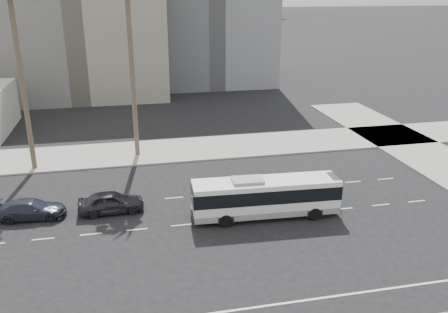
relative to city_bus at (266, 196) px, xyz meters
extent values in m
plane|color=black|center=(-3.01, -0.10, -1.56)|extent=(700.00, 700.00, 0.00)
cube|color=gray|center=(-3.01, 15.40, -1.48)|extent=(120.00, 7.00, 0.15)
cube|color=slate|center=(-15.01, 44.90, 7.44)|extent=(24.00, 18.00, 18.00)
cube|color=slate|center=(4.99, 51.90, 11.44)|extent=(20.00, 20.00, 26.00)
cube|color=silver|center=(0.00, 0.00, 0.04)|extent=(10.38, 2.76, 2.30)
cube|color=black|center=(0.00, 0.00, 0.35)|extent=(10.44, 2.82, 0.97)
cube|color=gray|center=(0.00, 0.00, -0.98)|extent=(10.40, 2.80, 0.44)
cube|color=gray|center=(-1.33, 0.00, 1.28)|extent=(2.19, 1.52, 0.27)
cube|color=#262628|center=(4.87, 0.00, 1.05)|extent=(0.61, 1.62, 0.27)
cylinder|color=black|center=(3.28, -1.13, -1.12)|extent=(0.89, 0.27, 0.89)
cylinder|color=black|center=(3.28, 1.13, -1.12)|extent=(0.89, 0.27, 0.89)
cylinder|color=black|center=(-3.01, -1.13, -1.12)|extent=(0.89, 0.27, 0.89)
cylinder|color=black|center=(-3.01, 1.13, -1.12)|extent=(0.89, 0.27, 0.89)
imported|color=#27282B|center=(-10.68, 2.96, -0.76)|extent=(2.02, 4.72, 1.59)
imported|color=#272939|center=(-16.18, 3.19, -0.87)|extent=(2.23, 4.85, 1.37)
cylinder|color=brown|center=(-8.37, 14.82, 6.37)|extent=(0.44, 0.44, 15.86)
cylinder|color=brown|center=(-17.52, 13.07, 6.08)|extent=(0.48, 0.48, 15.28)
camera|label=1|loc=(-9.12, -28.56, 13.82)|focal=37.52mm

